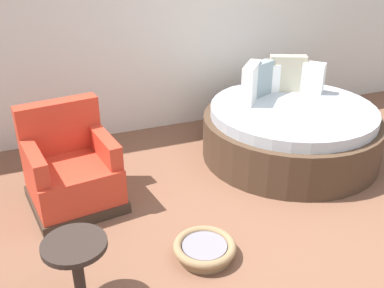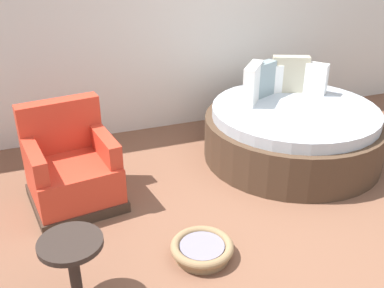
% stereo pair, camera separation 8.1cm
% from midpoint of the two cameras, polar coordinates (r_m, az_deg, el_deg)
% --- Properties ---
extents(ground_plane, '(8.00, 8.00, 0.02)m').
position_cam_midpoint_polar(ground_plane, '(4.11, 12.28, -10.50)').
color(ground_plane, brown).
extents(back_wall, '(8.00, 0.12, 2.83)m').
position_cam_midpoint_polar(back_wall, '(5.67, -0.21, 16.22)').
color(back_wall, silver).
rests_on(back_wall, ground_plane).
extents(round_daybed, '(1.97, 1.97, 1.03)m').
position_cam_midpoint_polar(round_daybed, '(5.17, 13.04, 1.66)').
color(round_daybed, '#473323').
rests_on(round_daybed, ground_plane).
extents(red_armchair, '(0.90, 0.90, 0.94)m').
position_cam_midpoint_polar(red_armchair, '(4.35, -14.56, -3.21)').
color(red_armchair, '#38281E').
rests_on(red_armchair, ground_plane).
extents(pet_basket, '(0.51, 0.51, 0.13)m').
position_cam_midpoint_polar(pet_basket, '(3.68, 1.94, -13.22)').
color(pet_basket, '#8E704C').
rests_on(pet_basket, ground_plane).
extents(side_table, '(0.44, 0.44, 0.52)m').
position_cam_midpoint_polar(side_table, '(3.19, -14.35, -13.19)').
color(side_table, '#2D231E').
rests_on(side_table, ground_plane).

